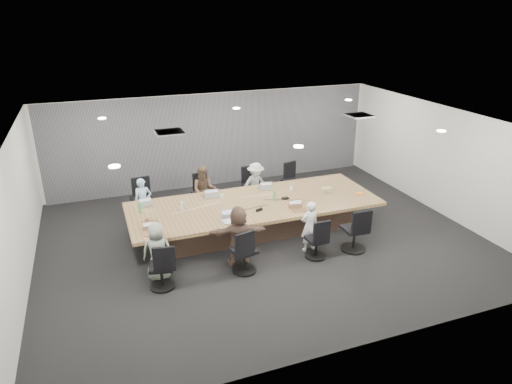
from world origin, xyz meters
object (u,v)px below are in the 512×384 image
object	(u,v)px
chair_3	(291,184)
person_0	(143,201)
person_4	(157,251)
snack_packet	(360,194)
chair_1	(202,196)
chair_6	(316,242)
chair_0	(142,202)
stapler	(259,210)
chair_5	(244,254)
laptop_5	(231,221)
person_5	(239,236)
person_6	(309,226)
bottle_clear	(182,206)
laptop_2	(263,188)
laptop_6	(299,210)
bottle_green_left	(140,208)
bottle_green_right	(275,196)
chair_2	(251,189)
chair_7	(354,232)
mug_brown	(147,221)
chair_4	(161,270)
person_1	(204,191)
laptop_4	(153,233)
canvas_bag	(326,190)
person_2	(256,185)
conference_table	(255,215)
laptop_1	(210,195)
laptop_0	(146,204)

from	to	relation	value
chair_3	person_0	distance (m)	4.23
person_4	snack_packet	distance (m)	5.28
chair_1	chair_6	world-z (taller)	chair_1
chair_0	stapler	size ratio (longest dim) A/B	5.11
chair_5	laptop_5	distance (m)	0.96
person_5	person_6	distance (m)	1.66
snack_packet	chair_3	bearing A→B (deg)	112.90
stapler	chair_1	bearing A→B (deg)	90.02
person_5	bottle_clear	bearing A→B (deg)	-48.83
laptop_2	laptop_6	world-z (taller)	same
bottle_green_left	bottle_green_right	world-z (taller)	bottle_green_right
chair_2	chair_5	distance (m)	3.67
chair_7	person_5	distance (m)	2.64
person_0	mug_brown	size ratio (longest dim) A/B	10.55
bottle_clear	bottle_green_left	bearing A→B (deg)	168.21
chair_3	person_0	bearing A→B (deg)	-8.81
bottle_clear	chair_4	bearing A→B (deg)	-113.73
person_0	person_6	size ratio (longest dim) A/B	1.00
chair_2	chair_5	size ratio (longest dim) A/B	0.98
laptop_2	person_4	bearing A→B (deg)	46.37
person_0	person_5	distance (m)	3.15
bottle_clear	snack_packet	distance (m)	4.42
person_1	laptop_2	bearing A→B (deg)	-6.87
laptop_4	person_6	distance (m)	3.40
person_1	laptop_2	size ratio (longest dim) A/B	4.25
chair_6	canvas_bag	distance (m)	2.07
person_2	person_5	size ratio (longest dim) A/B	0.96
conference_table	person_6	xyz separation A→B (m)	(0.80, -1.35, 0.19)
chair_1	person_5	world-z (taller)	person_5
conference_table	person_2	world-z (taller)	person_2
chair_6	laptop_1	xyz separation A→B (m)	(-1.70, 2.50, 0.39)
person_1	person_6	world-z (taller)	person_1
person_1	laptop_5	size ratio (longest dim) A/B	3.83
laptop_1	laptop_6	bearing A→B (deg)	139.53
laptop_1	bottle_green_left	size ratio (longest dim) A/B	1.41
person_4	bottle_green_left	xyz separation A→B (m)	(-0.10, 1.71, 0.25)
person_4	laptop_1	bearing A→B (deg)	-113.42
chair_0	snack_packet	distance (m)	5.57
chair_2	laptop_1	xyz separation A→B (m)	(-1.43, -0.90, 0.36)
bottle_clear	mug_brown	xyz separation A→B (m)	(-0.85, -0.44, -0.05)
chair_7	canvas_bag	world-z (taller)	chair_7
laptop_0	mug_brown	xyz separation A→B (m)	(-0.11, -1.08, 0.05)
chair_2	laptop_0	bearing A→B (deg)	16.47
chair_1	laptop_4	size ratio (longest dim) A/B	2.29
chair_6	stapler	size ratio (longest dim) A/B	4.24
conference_table	bottle_green_left	distance (m)	2.71
bottle_clear	stapler	distance (m)	1.79
bottle_green_right	chair_7	bearing A→B (deg)	-52.88
person_1	bottle_green_right	size ratio (longest dim) A/B	5.29
person_5	chair_4	bearing A→B (deg)	22.81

